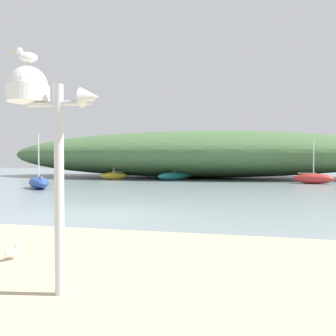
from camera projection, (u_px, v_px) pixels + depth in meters
The scene contains 9 objects.
ground_plane at pixel (101, 214), 12.63m from camera, with size 120.00×120.00×0.00m, color gray.
distant_hill at pixel (192, 154), 39.00m from camera, with size 41.47×15.89×4.86m, color #476B3D.
mast_structure at pixel (38, 106), 4.56m from camera, with size 1.22×0.52×2.85m.
seagull_on_radar at pixel (27, 56), 4.57m from camera, with size 0.29×0.22×0.22m.
sailboat_by_sandbar at pixel (114, 176), 34.58m from camera, with size 2.49×2.12×2.93m.
sailboat_inner_mooring at pixel (39, 182), 23.67m from camera, with size 3.12×3.32×3.58m.
sailboat_mid_channel at pixel (313, 179), 28.31m from camera, with size 3.14×1.53×3.47m.
sailboat_east_reach at pixel (175, 176), 33.54m from camera, with size 3.18×4.17×3.88m.
seagull_by_mast at pixel (13, 251), 6.12m from camera, with size 0.19×0.38×0.26m.
Camera 1 is at (5.23, -11.69, 1.88)m, focal length 39.11 mm.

